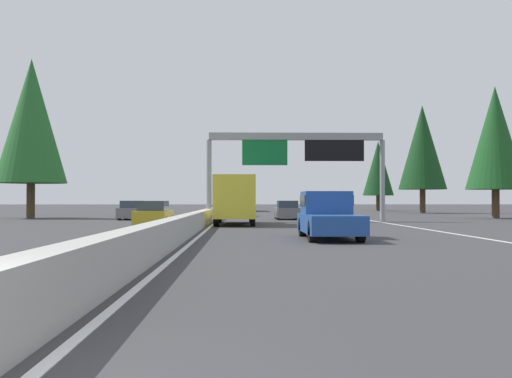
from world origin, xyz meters
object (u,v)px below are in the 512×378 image
Objects in this scene: sedan_mid_center at (237,209)px; oncoming_near at (154,214)px; conifer_right_far at (378,168)px; conifer_left_near at (31,121)px; sedan_distant_b at (240,204)px; bus_far_center at (240,199)px; sedan_far_right at (287,211)px; conifer_right_near at (495,138)px; oncoming_far at (133,211)px; box_truck_distant_a at (235,198)px; sign_gantry_overhead at (298,151)px; conifer_right_mid at (422,147)px; pickup_mid_right at (328,215)px.

sedan_mid_center is 1.00× the size of oncoming_near.
conifer_left_near is at bearing 134.09° from conifer_right_far.
conifer_left_near is at bearing 166.68° from sedan_distant_b.
conifer_left_near is at bearing -142.50° from oncoming_near.
bus_far_center is at bearing -27.30° from conifer_left_near.
sedan_far_right and oncoming_near have the same top height.
oncoming_near is 30.44m from conifer_right_near.
conifer_left_near is at bearing 81.14° from sedan_far_right.
sedan_mid_center is at bearing 145.90° from conifer_right_far.
sedan_mid_center is at bearing 22.16° from sedan_far_right.
bus_far_center is at bearing -179.84° from sedan_distant_b.
oncoming_far is at bearing -164.99° from oncoming_near.
bus_far_center reaches higher than oncoming_near.
box_truck_distant_a is at bearing -179.95° from sedan_mid_center.
sign_gantry_overhead is 12.87m from oncoming_near.
conifer_right_mid is 0.95× the size of conifer_left_near.
box_truck_distant_a is at bearing 158.27° from conifer_right_far.
box_truck_distant_a is 47.26m from bus_far_center.
bus_far_center is 20.28m from conifer_right_far.
sedan_mid_center is at bearing 0.05° from box_truck_distant_a.
sign_gantry_overhead is at bearing -38.80° from box_truck_distant_a.
oncoming_near is (11.62, 8.48, -0.23)m from pickup_mid_right.
box_truck_distant_a reaches higher than pickup_mid_right.
sedan_mid_center is 1.00× the size of sedan_distant_b.
sedan_distant_b is at bearing -0.01° from sedan_mid_center.
conifer_right_far is at bearing -21.99° from sedan_far_right.
bus_far_center reaches higher than oncoming_far.
sedan_mid_center is at bearing -69.07° from conifer_left_near.
bus_far_center is at bearing 57.97° from conifer_right_mid.
conifer_right_near is 1.10× the size of conifer_right_far.
pickup_mid_right is 1.27× the size of sedan_mid_center.
conifer_right_near is 38.52m from conifer_left_near.
conifer_right_near reaches higher than oncoming_near.
box_truck_distant_a is 5.36m from oncoming_near.
conifer_right_mid is (-52.39, -21.54, 6.99)m from sedan_distant_b.
conifer_right_near is at bearing 179.39° from conifer_right_mid.
conifer_right_mid is (23.33, -17.53, 6.99)m from sedan_far_right.
bus_far_center reaches higher than sedan_distant_b.
conifer_right_mid is (13.48, -21.54, 6.99)m from sedan_mid_center.
box_truck_distant_a is 1.93× the size of oncoming_near.
oncoming_near is (-13.01, 8.65, 0.00)m from sedan_far_right.
sedan_distant_b is 76.42m from oncoming_far.
oncoming_near is 0.44× the size of conifer_right_far.
conifer_left_near is at bearing 152.70° from bus_far_center.
pickup_mid_right is at bearing 165.95° from conifer_right_far.
sign_gantry_overhead is at bearing -110.99° from conifer_left_near.
conifer_left_near is at bearing 69.01° from sign_gantry_overhead.
oncoming_near is 21.86m from conifer_left_near.
box_truck_distant_a is 0.64× the size of conifer_left_near.
conifer_right_near reaches higher than pickup_mid_right.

